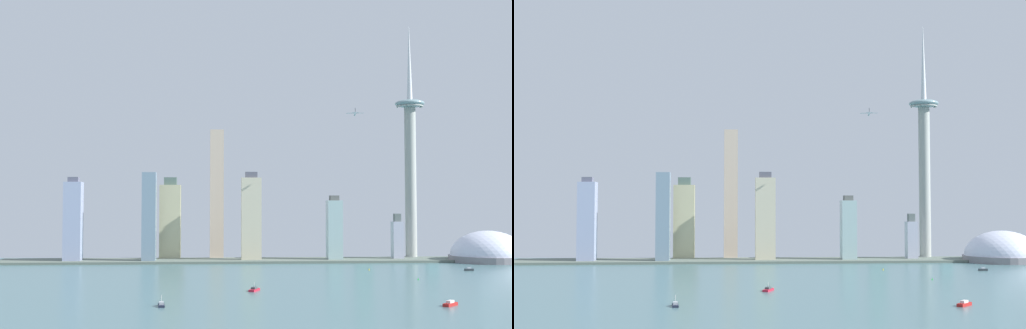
% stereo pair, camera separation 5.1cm
% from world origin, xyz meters
% --- Properties ---
extents(waterfront_pier, '(730.06, 73.72, 2.97)m').
position_xyz_m(waterfront_pier, '(0.00, 542.42, 1.49)').
color(waterfront_pier, '#5B685D').
rests_on(waterfront_pier, ground).
extents(observation_tower, '(40.14, 40.14, 327.27)m').
position_xyz_m(observation_tower, '(177.55, 574.19, 148.63)').
color(observation_tower, '#999E98').
rests_on(observation_tower, ground).
extents(stadium_dome, '(100.88, 100.88, 63.61)m').
position_xyz_m(stadium_dome, '(262.25, 518.40, 7.74)').
color(stadium_dome, gray).
rests_on(stadium_dome, ground).
extents(skyscraper_0, '(27.79, 26.49, 110.02)m').
position_xyz_m(skyscraper_0, '(-148.94, 578.23, 51.86)').
color(skyscraper_0, '#BAB48A').
rests_on(skyscraper_0, ground).
extents(skyscraper_1, '(18.25, 26.19, 174.62)m').
position_xyz_m(skyscraper_1, '(-86.84, 585.37, 87.31)').
color(skyscraper_1, beige).
rests_on(skyscraper_1, ground).
extents(skyscraper_2, '(26.35, 22.60, 74.68)m').
position_xyz_m(skyscraper_2, '(-144.66, 642.48, 37.34)').
color(skyscraper_2, gray).
rests_on(skyscraper_2, ground).
extents(skyscraper_3, '(20.41, 15.16, 75.54)m').
position_xyz_m(skyscraper_3, '(-282.68, 620.00, 35.57)').
color(skyscraper_3, gray).
rests_on(skyscraper_3, ground).
extents(skyscraper_4, '(24.54, 14.67, 140.32)m').
position_xyz_m(skyscraper_4, '(124.92, 634.66, 70.16)').
color(skyscraper_4, '#86B1AA').
rests_on(skyscraper_4, ground).
extents(skyscraper_5, '(13.84, 16.04, 61.72)m').
position_xyz_m(skyscraper_5, '(151.89, 550.32, 27.75)').
color(skyscraper_5, '#B1B4C9').
rests_on(skyscraper_5, ground).
extents(skyscraper_6, '(17.43, 22.09, 114.56)m').
position_xyz_m(skyscraper_6, '(-173.48, 532.68, 57.28)').
color(skyscraper_6, gray).
rests_on(skyscraper_6, ground).
extents(skyscraper_7, '(22.03, 22.27, 108.61)m').
position_xyz_m(skyscraper_7, '(-269.64, 537.67, 52.35)').
color(skyscraper_7, '#98A3C6').
rests_on(skyscraper_7, ground).
extents(skyscraper_8, '(22.72, 17.54, 170.62)m').
position_xyz_m(skyscraper_8, '(295.18, 617.79, 82.40)').
color(skyscraper_8, '#B0BCC7').
rests_on(skyscraper_8, ground).
extents(skyscraper_9, '(19.19, 20.45, 85.51)m').
position_xyz_m(skyscraper_9, '(65.70, 539.39, 40.73)').
color(skyscraper_9, '#9DBABC').
rests_on(skyscraper_9, ground).
extents(skyscraper_10, '(25.78, 12.68, 116.03)m').
position_xyz_m(skyscraper_10, '(-42.81, 539.10, 55.66)').
color(skyscraper_10, beige).
rests_on(skyscraper_10, ground).
extents(skyscraper_11, '(15.82, 13.65, 59.92)m').
position_xyz_m(skyscraper_11, '(214.91, 602.32, 26.55)').
color(skyscraper_11, '#75AFB3').
rests_on(skyscraper_11, ground).
extents(boat_0, '(10.15, 3.43, 3.93)m').
position_xyz_m(boat_0, '(190.70, 394.12, 1.52)').
color(boat_0, '#212A2F').
rests_on(boat_0, ground).
extents(boat_1, '(5.85, 15.97, 8.24)m').
position_xyz_m(boat_1, '(-132.97, 131.10, 1.19)').
color(boat_1, black).
rests_on(boat_1, ground).
extents(boat_2, '(14.12, 14.52, 4.09)m').
position_xyz_m(boat_2, '(74.87, 118.73, 1.54)').
color(boat_2, '#A71C1A').
rests_on(boat_2, ground).
extents(boat_3, '(10.92, 17.45, 7.43)m').
position_xyz_m(boat_3, '(-60.16, 219.77, 1.27)').
color(boat_3, '#AE1C2E').
rests_on(boat_3, ground).
extents(channel_buoy_0, '(1.41, 1.41, 2.06)m').
position_xyz_m(channel_buoy_0, '(105.20, 299.96, 1.03)').
color(channel_buoy_0, green).
rests_on(channel_buoy_0, ground).
extents(channel_buoy_1, '(1.17, 1.17, 2.74)m').
position_xyz_m(channel_buoy_1, '(81.33, 408.21, 1.37)').
color(channel_buoy_1, yellow).
rests_on(channel_buoy_1, ground).
extents(airplane, '(21.52, 24.33, 7.24)m').
position_xyz_m(airplane, '(82.59, 484.52, 186.18)').
color(airplane, '#A9C0C8').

